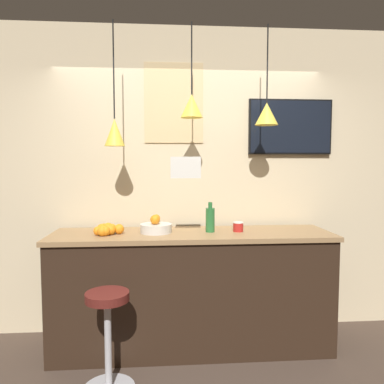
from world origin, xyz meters
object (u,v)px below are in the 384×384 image
bar_stool (108,328)px  spread_jar (238,227)px  fruit_bowl (156,226)px  juice_bottle (210,219)px  mounted_tv (290,127)px

bar_stool → spread_jar: spread_jar is taller
fruit_bowl → juice_bottle: (0.47, -0.00, 0.06)m
bar_stool → juice_bottle: (0.80, 0.60, 0.68)m
bar_stool → fruit_bowl: fruit_bowl is taller
bar_stool → mounted_tv: size_ratio=0.88×
fruit_bowl → juice_bottle: size_ratio=1.04×
bar_stool → mounted_tv: (1.62, 0.96, 1.51)m
bar_stool → fruit_bowl: size_ratio=2.63×
mounted_tv → juice_bottle: bearing=-156.1°
fruit_bowl → spread_jar: 0.72m
spread_jar → bar_stool: bearing=-150.4°
bar_stool → juice_bottle: bearing=36.6°
mounted_tv → fruit_bowl: bearing=-164.3°
fruit_bowl → mounted_tv: size_ratio=0.34×
fruit_bowl → mounted_tv: 1.61m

